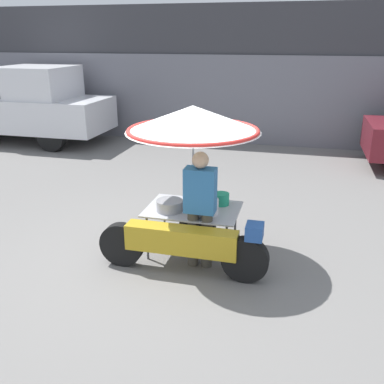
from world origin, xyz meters
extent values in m
plane|color=slate|center=(0.00, 0.00, 0.00)|extent=(36.00, 36.00, 0.00)
cube|color=#38383D|center=(0.00, 7.76, 1.80)|extent=(28.00, 2.00, 3.59)
cube|color=slate|center=(0.00, 6.73, 1.17)|extent=(23.80, 0.06, 2.33)
cylinder|color=black|center=(1.13, -0.31, 0.28)|extent=(0.57, 0.14, 0.57)
cylinder|color=black|center=(-0.45, -0.31, 0.28)|extent=(0.57, 0.14, 0.57)
cube|color=#B7931E|center=(0.34, -0.31, 0.44)|extent=(1.39, 0.24, 0.32)
cube|color=#234C93|center=(1.23, -0.31, 0.66)|extent=(0.20, 0.24, 0.18)
cylinder|color=black|center=(0.34, 0.52, 0.26)|extent=(0.51, 0.14, 0.51)
cylinder|color=#515156|center=(0.87, -0.10, 0.31)|extent=(0.03, 0.03, 0.61)
cylinder|color=#515156|center=(0.87, 0.62, 0.31)|extent=(0.03, 0.03, 0.61)
cylinder|color=#515156|center=(-0.18, -0.10, 0.31)|extent=(0.03, 0.03, 0.61)
cylinder|color=#515156|center=(-0.18, 0.62, 0.31)|extent=(0.03, 0.03, 0.61)
cube|color=#B2B2B7|center=(0.34, 0.26, 0.62)|extent=(1.23, 0.85, 0.02)
cylinder|color=#B2B2B7|center=(0.34, 0.26, 1.15)|extent=(0.03, 0.03, 1.03)
cone|color=white|center=(0.34, 0.26, 1.83)|extent=(1.69, 1.69, 0.32)
torus|color=red|center=(0.34, 0.26, 1.69)|extent=(1.66, 1.66, 0.05)
cylinder|color=#939399|center=(0.07, 0.11, 0.71)|extent=(0.35, 0.35, 0.14)
cylinder|color=silver|center=(0.56, 0.13, 0.73)|extent=(0.31, 0.31, 0.20)
cylinder|color=#B7B7BC|center=(0.28, 0.43, 0.67)|extent=(0.20, 0.20, 0.07)
cylinder|color=#1E936B|center=(0.68, 0.50, 0.72)|extent=(0.21, 0.21, 0.16)
cylinder|color=#4C473D|center=(0.43, -0.08, 0.37)|extent=(0.14, 0.14, 0.75)
cylinder|color=#4C473D|center=(0.61, -0.08, 0.37)|extent=(0.14, 0.14, 0.75)
cube|color=teal|center=(0.52, -0.08, 1.03)|extent=(0.38, 0.22, 0.56)
sphere|color=tan|center=(0.52, -0.08, 1.41)|extent=(0.20, 0.20, 0.20)
cylinder|color=black|center=(-4.52, 4.65, 0.37)|extent=(0.75, 0.24, 0.75)
cylinder|color=black|center=(-4.52, 6.24, 0.37)|extent=(0.75, 0.24, 0.75)
cube|color=silver|center=(-6.14, 5.45, 0.80)|extent=(5.41, 1.86, 0.86)
cube|color=silver|center=(-5.27, 5.45, 1.64)|extent=(1.84, 1.71, 0.82)
camera|label=1|loc=(1.65, -4.83, 2.79)|focal=40.00mm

